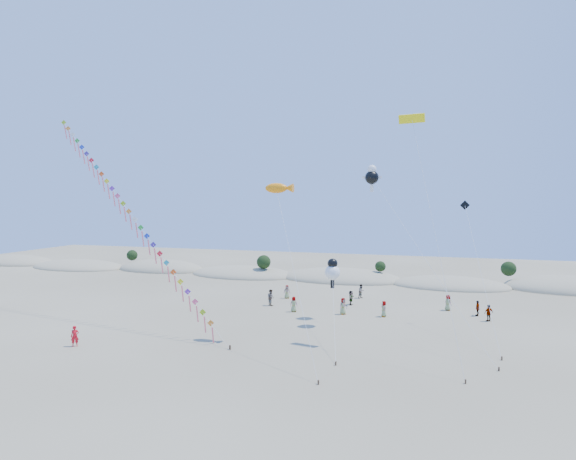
# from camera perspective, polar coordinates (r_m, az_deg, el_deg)

# --- Properties ---
(ground) EXTENTS (160.00, 160.00, 0.00)m
(ground) POSITION_cam_1_polar(r_m,az_deg,el_deg) (33.18, -8.81, -18.37)
(ground) COLOR #7C7256
(ground) RESTS_ON ground
(dune_ridge) EXTENTS (145.30, 11.49, 5.57)m
(dune_ridge) POSITION_cam_1_polar(r_m,az_deg,el_deg) (74.90, 7.06, -5.79)
(dune_ridge) COLOR gray
(dune_ridge) RESTS_ON ground
(kite_train) EXTENTS (26.19, 11.16, 21.98)m
(kite_train) POSITION_cam_1_polar(r_m,az_deg,el_deg) (51.25, -18.56, 2.31)
(kite_train) COLOR #3F2D1E
(kite_train) RESTS_ON ground
(fish_kite) EXTENTS (7.16, 10.10, 13.85)m
(fish_kite) POSITION_cam_1_polar(r_m,az_deg,el_deg) (42.36, -1.03, 4.92)
(fish_kite) COLOR #3F2D1E
(fish_kite) RESTS_ON ground
(cartoon_kite_low) EXTENTS (3.31, 11.86, 6.65)m
(cartoon_kite_low) POSITION_cam_1_polar(r_m,az_deg,el_deg) (47.27, 5.30, -4.83)
(cartoon_kite_low) COLOR #3F2D1E
(cartoon_kite_low) RESTS_ON ground
(cartoon_kite_high) EXTENTS (11.98, 14.44, 15.99)m
(cartoon_kite_high) POSITION_cam_1_polar(r_m,az_deg,el_deg) (51.06, 9.94, 6.30)
(cartoon_kite_high) COLOR #3F2D1E
(cartoon_kite_high) RESTS_ON ground
(parafoil_kite) EXTENTS (5.36, 9.58, 19.69)m
(parafoil_kite) POSITION_cam_1_polar(r_m,az_deg,el_deg) (43.16, 14.56, 12.18)
(parafoil_kite) COLOR #3F2D1E
(parafoil_kite) RESTS_ON ground
(dark_kite) EXTENTS (2.76, 11.80, 12.31)m
(dark_kite) POSITION_cam_1_polar(r_m,az_deg,el_deg) (48.12, 21.16, -1.38)
(dark_kite) COLOR #3F2D1E
(dark_kite) RESTS_ON ground
(flyer_foreground) EXTENTS (0.76, 0.73, 1.75)m
(flyer_foreground) POSITION_cam_1_polar(r_m,az_deg,el_deg) (45.24, -23.94, -11.43)
(flyer_foreground) COLOR red
(flyer_foreground) RESTS_ON ground
(beachgoers) EXTENTS (33.54, 10.26, 1.88)m
(beachgoers) POSITION_cam_1_polar(r_m,az_deg,el_deg) (55.11, 11.61, -8.49)
(beachgoers) COLOR slate
(beachgoers) RESTS_ON ground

